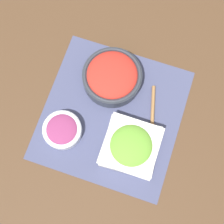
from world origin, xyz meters
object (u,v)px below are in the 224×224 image
at_px(lettuce_bowl, 131,146).
at_px(onion_bowl, 62,130).
at_px(tomato_bowl, 112,76).
at_px(wooden_spoon, 152,128).

distance_m(lettuce_bowl, onion_bowl, 0.22).
bearing_deg(tomato_bowl, lettuce_bowl, -57.23).
bearing_deg(onion_bowl, lettuce_bowl, 4.75).
distance_m(tomato_bowl, wooden_spoon, 0.21).
relative_size(onion_bowl, tomato_bowl, 0.63).
relative_size(lettuce_bowl, onion_bowl, 1.42).
distance_m(onion_bowl, wooden_spoon, 0.29).
height_order(lettuce_bowl, wooden_spoon, lettuce_bowl).
xyz_separation_m(lettuce_bowl, tomato_bowl, (-0.13, 0.20, 0.01)).
distance_m(lettuce_bowl, wooden_spoon, 0.10).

